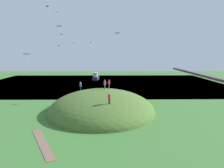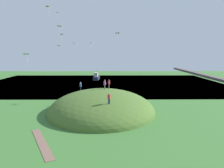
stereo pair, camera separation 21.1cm
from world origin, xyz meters
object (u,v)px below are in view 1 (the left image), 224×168
at_px(mooring_post, 91,98).
at_px(kite_8, 117,33).
at_px(boat_on_lake, 96,77).
at_px(kite_1, 62,35).
at_px(kite_2, 91,43).
at_px(kite_4, 59,46).
at_px(kite_5, 59,26).
at_px(kite_9, 75,43).
at_px(kite_7, 57,13).
at_px(person_with_child, 109,97).
at_px(person_walking_path, 81,85).
at_px(kite_3, 26,54).
at_px(kite_6, 48,7).
at_px(person_near_shore, 105,83).
at_px(person_watching_kites, 109,83).

bearing_deg(mooring_post, kite_8, 105.86).
distance_m(boat_on_lake, kite_1, 38.84).
relative_size(kite_2, kite_4, 1.09).
height_order(kite_5, kite_8, kite_5).
bearing_deg(kite_9, kite_7, -146.00).
bearing_deg(kite_9, person_with_child, 38.90).
height_order(person_walking_path, kite_5, kite_5).
height_order(kite_3, kite_8, kite_8).
height_order(kite_4, kite_6, kite_6).
relative_size(kite_5, kite_6, 0.69).
xyz_separation_m(person_walking_path, kite_8, (-6.26, 7.56, 10.77)).
bearing_deg(kite_3, person_near_shore, 92.24).
bearing_deg(kite_4, kite_1, -173.02).
bearing_deg(kite_8, person_near_shore, -14.12).
xyz_separation_m(person_watching_kites, mooring_post, (-6.32, -3.99, -4.22)).
distance_m(person_watching_kites, kite_1, 15.83).
relative_size(boat_on_lake, kite_6, 3.25).
bearing_deg(kite_9, kite_3, -92.51).
bearing_deg(kite_7, kite_9, 34.00).
relative_size(person_with_child, kite_9, 1.23).
height_order(kite_1, kite_5, kite_5).
distance_m(person_near_shore, mooring_post, 10.29).
height_order(person_with_child, kite_6, kite_6).
bearing_deg(boat_on_lake, person_with_child, 9.53).
bearing_deg(kite_5, kite_3, -28.54).
bearing_deg(boat_on_lake, kite_6, -6.30).
bearing_deg(kite_8, kite_9, -34.76).
relative_size(person_with_child, kite_4, 1.05).
relative_size(kite_4, kite_7, 1.34).
bearing_deg(person_watching_kites, kite_5, -148.73).
height_order(person_near_shore, person_watching_kites, person_near_shore).
distance_m(kite_2, kite_5, 7.77).
height_order(kite_9, mooring_post, kite_9).
height_order(person_walking_path, kite_2, kite_2).
bearing_deg(person_watching_kites, person_walking_path, -139.20).
distance_m(person_walking_path, mooring_post, 6.05).
distance_m(kite_1, kite_9, 11.51).
relative_size(kite_3, kite_6, 0.79).
height_order(kite_1, kite_6, kite_6).
bearing_deg(kite_5, boat_on_lake, 172.05).
bearing_deg(kite_5, person_near_shore, 52.00).
bearing_deg(kite_7, kite_4, 14.20).
distance_m(person_walking_path, kite_8, 14.57).
distance_m(person_watching_kites, kite_6, 19.73).
xyz_separation_m(kite_3, kite_6, (-6.77, 2.39, 9.40)).
height_order(kite_1, kite_4, kite_1).
distance_m(person_near_shore, kite_7, 17.30).
bearing_deg(kite_8, mooring_post, -74.14).
relative_size(kite_7, mooring_post, 1.39).
bearing_deg(mooring_post, kite_6, -73.37).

